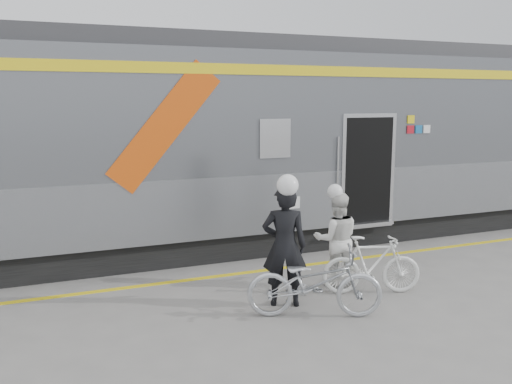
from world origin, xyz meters
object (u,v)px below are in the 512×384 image
man (284,246)px  bicycle_right (372,265)px  bicycle_left (315,283)px  woman (336,239)px

man → bicycle_right: size_ratio=1.16×
bicycle_left → woman: 1.40m
bicycle_left → bicycle_right: size_ratio=1.22×
woman → bicycle_right: (0.30, -0.55, -0.30)m
man → bicycle_left: (0.20, -0.55, -0.39)m
bicycle_left → bicycle_right: bearing=-46.3°
woman → bicycle_right: 0.69m
bicycle_left → man: bearing=42.9°
man → bicycle_right: 1.49m
bicycle_left → bicycle_right: bicycle_left is taller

